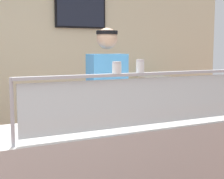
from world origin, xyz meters
TOP-DOWN VIEW (x-y plane):
  - shop_rear_unit at (1.01, 2.75)m, footprint 6.41×0.13m
  - serving_counter at (1.01, 0.36)m, footprint 2.01×0.72m
  - sneeze_guard at (1.01, 0.06)m, footprint 1.84×0.06m
  - pizza_tray at (1.10, 0.44)m, footprint 0.42×0.42m
  - pizza_server at (1.13, 0.42)m, footprint 0.15×0.29m
  - parmesan_shaker at (0.82, 0.06)m, footprint 0.07×0.07m
  - pepper_flake_shaker at (1.01, 0.06)m, footprint 0.06×0.06m
  - worker_figure at (1.22, 1.03)m, footprint 0.41×0.50m
  - prep_shelf at (2.67, 2.27)m, footprint 0.70×0.55m
  - pizza_box_stack at (2.67, 2.27)m, footprint 0.50×0.48m

SIDE VIEW (x-z plane):
  - prep_shelf at x=2.67m, z-range 0.00..0.81m
  - serving_counter at x=1.01m, z-range 0.00..0.95m
  - pizza_tray at x=1.10m, z-range 0.95..0.98m
  - pizza_box_stack at x=2.67m, z-range 0.81..1.13m
  - pizza_server at x=1.13m, z-range 0.99..0.99m
  - worker_figure at x=1.22m, z-range 0.13..1.89m
  - sneeze_guard at x=1.01m, z-range 1.01..1.44m
  - shop_rear_unit at x=1.01m, z-range 0.01..2.71m
  - parmesan_shaker at x=0.82m, z-range 1.37..1.46m
  - pepper_flake_shaker at x=1.01m, z-range 1.37..1.47m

